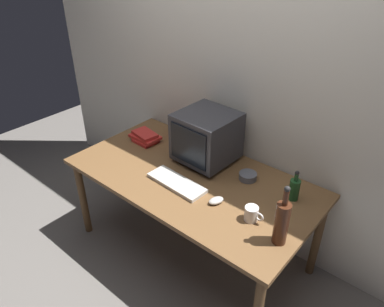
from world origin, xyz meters
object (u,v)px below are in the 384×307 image
(cd_spindle, at_px, (248,176))
(bottle_tall, at_px, (282,222))
(metal_canister, at_px, (174,129))
(bottle_short, at_px, (294,189))
(keyboard, at_px, (177,183))
(crt_monitor, at_px, (207,137))
(computer_mouse, at_px, (216,201))
(book_stack, at_px, (145,137))
(mug, at_px, (252,214))

(cd_spindle, bearing_deg, bottle_tall, -40.78)
(cd_spindle, distance_m, metal_canister, 0.78)
(cd_spindle, bearing_deg, metal_canister, 171.92)
(bottle_tall, bearing_deg, bottle_short, 106.36)
(keyboard, bearing_deg, crt_monitor, 98.61)
(computer_mouse, xyz_separation_m, bottle_tall, (0.45, -0.04, 0.12))
(bottle_short, xyz_separation_m, cd_spindle, (-0.33, -0.00, -0.05))
(bottle_tall, relative_size, book_stack, 1.57)
(bottle_tall, distance_m, bottle_short, 0.41)
(crt_monitor, relative_size, cd_spindle, 3.33)
(cd_spindle, bearing_deg, keyboard, -132.46)
(computer_mouse, relative_size, cd_spindle, 0.83)
(computer_mouse, height_order, bottle_short, bottle_short)
(computer_mouse, xyz_separation_m, metal_canister, (-0.76, 0.45, 0.06))
(crt_monitor, distance_m, computer_mouse, 0.52)
(crt_monitor, xyz_separation_m, metal_canister, (-0.41, 0.11, -0.12))
(bottle_tall, xyz_separation_m, mug, (-0.21, 0.05, -0.09))
(bottle_short, relative_size, cd_spindle, 1.73)
(bottle_short, relative_size, mug, 1.73)
(keyboard, distance_m, book_stack, 0.64)
(bottle_tall, bearing_deg, metal_canister, 157.92)
(book_stack, xyz_separation_m, metal_canister, (0.13, 0.20, 0.04))
(book_stack, distance_m, metal_canister, 0.24)
(bottle_tall, bearing_deg, computer_mouse, 174.71)
(bottle_short, relative_size, metal_canister, 1.38)
(book_stack, bearing_deg, keyboard, -24.83)
(crt_monitor, bearing_deg, computer_mouse, -44.40)
(crt_monitor, xyz_separation_m, cd_spindle, (0.36, -0.00, -0.17))
(keyboard, relative_size, cd_spindle, 3.50)
(computer_mouse, bearing_deg, book_stack, -175.86)
(crt_monitor, height_order, cd_spindle, crt_monitor)
(keyboard, relative_size, book_stack, 1.79)
(keyboard, xyz_separation_m, book_stack, (-0.58, 0.27, 0.03))
(keyboard, height_order, cd_spindle, cd_spindle)
(bottle_short, xyz_separation_m, book_stack, (-1.23, -0.09, -0.04))
(bottle_short, bearing_deg, mug, -105.34)
(bottle_tall, distance_m, cd_spindle, 0.60)
(metal_canister, bearing_deg, mug, -23.63)
(bottle_tall, xyz_separation_m, metal_canister, (-1.21, 0.49, -0.06))
(keyboard, bearing_deg, bottle_short, 31.60)
(keyboard, bearing_deg, bottle_tall, 0.83)
(bottle_tall, distance_m, mug, 0.23)
(mug, bearing_deg, metal_canister, 156.37)
(computer_mouse, relative_size, mug, 0.83)
(keyboard, distance_m, computer_mouse, 0.31)
(crt_monitor, bearing_deg, bottle_short, 0.06)
(computer_mouse, height_order, bottle_tall, bottle_tall)
(computer_mouse, xyz_separation_m, bottle_short, (0.34, 0.34, 0.06))
(crt_monitor, height_order, metal_canister, crt_monitor)
(crt_monitor, xyz_separation_m, computer_mouse, (0.35, -0.34, -0.17))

